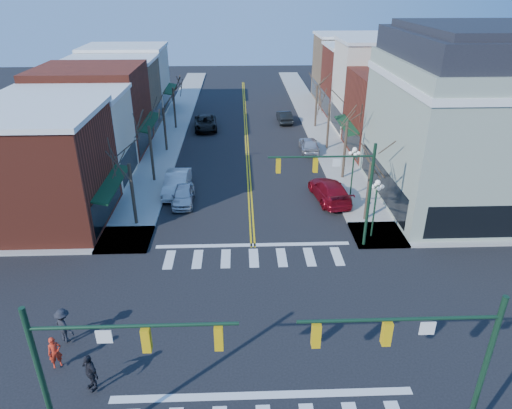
{
  "coord_description": "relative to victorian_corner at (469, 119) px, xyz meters",
  "views": [
    {
      "loc": [
        -0.79,
        -18.52,
        16.0
      ],
      "look_at": [
        0.22,
        8.29,
        2.8
      ],
      "focal_mm": 32.0,
      "sensor_mm": 36.0,
      "label": 1
    }
  ],
  "objects": [
    {
      "name": "pedestrian_red_a",
      "position": [
        -25.76,
        -17.22,
        -5.7
      ],
      "size": [
        0.7,
        0.62,
        1.61
      ],
      "primitive_type": "imported",
      "rotation": [
        0.0,
        0.0,
        0.51
      ],
      "color": "red",
      "rests_on": "sidewalk_left"
    },
    {
      "name": "bldg_right_brick_b",
      "position": [
        -1.0,
        26.5,
        -2.41
      ],
      "size": [
        10.0,
        8.0,
        8.5
      ],
      "primitive_type": "cube",
      "color": "maroon",
      "rests_on": "ground"
    },
    {
      "name": "ground",
      "position": [
        -16.5,
        -14.5,
        -6.66
      ],
      "size": [
        160.0,
        160.0,
        0.0
      ],
      "primitive_type": "plane",
      "color": "black",
      "rests_on": "ground"
    },
    {
      "name": "sidewalk_right",
      "position": [
        -7.75,
        5.5,
        -6.58
      ],
      "size": [
        3.5,
        70.0,
        0.15
      ],
      "primitive_type": "cube",
      "color": "#9E9B93",
      "rests_on": "ground"
    },
    {
      "name": "bldg_left_tan",
      "position": [
        -32.0,
        21.25,
        -2.76
      ],
      "size": [
        10.0,
        7.5,
        7.8
      ],
      "primitive_type": "cube",
      "color": "#90714F",
      "rests_on": "ground"
    },
    {
      "name": "car_left_near",
      "position": [
        -21.84,
        -0.03,
        -5.94
      ],
      "size": [
        1.77,
        4.22,
        1.42
      ],
      "primitive_type": "imported",
      "rotation": [
        0.0,
        0.0,
        0.02
      ],
      "color": "silver",
      "rests_on": "ground"
    },
    {
      "name": "lamppost_corner",
      "position": [
        -8.3,
        -6.0,
        -3.7
      ],
      "size": [
        0.36,
        0.36,
        4.33
      ],
      "color": "#14331E",
      "rests_on": "ground"
    },
    {
      "name": "tree_right_b",
      "position": [
        -8.1,
        4.5,
        -4.07
      ],
      "size": [
        0.24,
        0.24,
        5.18
      ],
      "primitive_type": "cylinder",
      "color": "#382B21",
      "rests_on": "ground"
    },
    {
      "name": "traffic_mast_far_right",
      "position": [
        -10.95,
        -7.1,
        -1.95
      ],
      "size": [
        6.6,
        0.28,
        7.2
      ],
      "color": "#14331E",
      "rests_on": "ground"
    },
    {
      "name": "car_right_far",
      "position": [
        -11.65,
        22.71,
        -5.92
      ],
      "size": [
        1.77,
        4.56,
        1.48
      ],
      "primitive_type": "imported",
      "rotation": [
        0.0,
        0.0,
        3.19
      ],
      "color": "black",
      "rests_on": "ground"
    },
    {
      "name": "car_left_mid",
      "position": [
        -22.57,
        2.02,
        -5.8
      ],
      "size": [
        2.01,
        5.27,
        1.72
      ],
      "primitive_type": "imported",
      "rotation": [
        0.0,
        0.0,
        -0.04
      ],
      "color": "silver",
      "rests_on": "ground"
    },
    {
      "name": "tree_right_a",
      "position": [
        -8.1,
        -3.5,
        -4.35
      ],
      "size": [
        0.24,
        0.24,
        4.62
      ],
      "primitive_type": "cylinder",
      "color": "#382B21",
      "rests_on": "ground"
    },
    {
      "name": "tree_left_c",
      "position": [
        -24.9,
        12.5,
        -4.38
      ],
      "size": [
        0.24,
        0.24,
        4.55
      ],
      "primitive_type": "cylinder",
      "color": "#382B21",
      "rests_on": "ground"
    },
    {
      "name": "pedestrian_dark_b",
      "position": [
        -25.9,
        -15.56,
        -5.58
      ],
      "size": [
        1.37,
        1.27,
        1.85
      ],
      "primitive_type": "imported",
      "rotation": [
        0.0,
        0.0,
        2.51
      ],
      "color": "black",
      "rests_on": "sidewalk_left"
    },
    {
      "name": "pedestrian_dark_a",
      "position": [
        -23.8,
        -18.55,
        -5.58
      ],
      "size": [
        1.11,
        1.06,
        1.85
      ],
      "primitive_type": "imported",
      "rotation": [
        0.0,
        0.0,
        -0.73
      ],
      "color": "black",
      "rests_on": "sidewalk_left"
    },
    {
      "name": "victorian_corner",
      "position": [
        0.0,
        0.0,
        0.0
      ],
      "size": [
        12.25,
        14.25,
        13.3
      ],
      "color": "#929F8A",
      "rests_on": "ground"
    },
    {
      "name": "bldg_left_stucco_a",
      "position": [
        -32.0,
        5.0,
        -2.91
      ],
      "size": [
        10.0,
        7.0,
        7.5
      ],
      "primitive_type": "cube",
      "color": "beige",
      "rests_on": "ground"
    },
    {
      "name": "car_right_mid",
      "position": [
        -10.1,
        11.86,
        -5.9
      ],
      "size": [
        1.81,
        4.45,
        1.51
      ],
      "primitive_type": "imported",
      "rotation": [
        0.0,
        0.0,
        3.14
      ],
      "color": "#BDBCC1",
      "rests_on": "ground"
    },
    {
      "name": "bldg_right_tan",
      "position": [
        -1.0,
        34.5,
        -2.16
      ],
      "size": [
        10.0,
        8.0,
        9.0
      ],
      "primitive_type": "cube",
      "color": "#90714F",
      "rests_on": "ground"
    },
    {
      "name": "traffic_mast_near_left",
      "position": [
        -22.05,
        -21.9,
        -1.95
      ],
      "size": [
        6.6,
        0.28,
        7.2
      ],
      "color": "#14331E",
      "rests_on": "ground"
    },
    {
      "name": "bldg_right_stucco",
      "position": [
        -1.0,
        19.0,
        -1.66
      ],
      "size": [
        10.0,
        7.0,
        10.0
      ],
      "primitive_type": "cube",
      "color": "beige",
      "rests_on": "ground"
    },
    {
      "name": "car_right_near",
      "position": [
        -10.1,
        0.11,
        -5.83
      ],
      "size": [
        3.09,
        5.99,
        1.66
      ],
      "primitive_type": "imported",
      "rotation": [
        0.0,
        0.0,
        3.28
      ],
      "color": "maroon",
      "rests_on": "ground"
    },
    {
      "name": "tree_left_b",
      "position": [
        -24.9,
        4.5,
        -4.14
      ],
      "size": [
        0.24,
        0.24,
        5.04
      ],
      "primitive_type": "cylinder",
      "color": "#382B21",
      "rests_on": "ground"
    },
    {
      "name": "car_left_far",
      "position": [
        -21.3,
        20.1,
        -5.88
      ],
      "size": [
        3.04,
        5.79,
        1.56
      ],
      "primitive_type": "imported",
      "rotation": [
        0.0,
        0.0,
        0.08
      ],
      "color": "black",
      "rests_on": "ground"
    },
    {
      "name": "tree_left_d",
      "position": [
        -24.9,
        20.5,
        -4.21
      ],
      "size": [
        0.24,
        0.24,
        4.9
      ],
      "primitive_type": "cylinder",
      "color": "#382B21",
      "rests_on": "ground"
    },
    {
      "name": "bldg_left_brick_a",
      "position": [
        -32.0,
        -2.75,
        -2.66
      ],
      "size": [
        10.0,
        8.5,
        8.0
      ],
      "primitive_type": "cube",
      "color": "maroon",
      "rests_on": "ground"
    },
    {
      "name": "tree_left_a",
      "position": [
        -24.9,
        -3.5,
        -4.28
      ],
      "size": [
        0.24,
        0.24,
        4.76
      ],
      "primitive_type": "cylinder",
      "color": "#382B21",
      "rests_on": "ground"
    },
    {
      "name": "tree_right_d",
      "position": [
        -8.1,
        20.5,
        -4.17
      ],
      "size": [
        0.24,
        0.24,
        4.97
      ],
      "primitive_type": "cylinder",
      "color": "#382B21",
      "rests_on": "ground"
    },
    {
      "name": "bldg_left_stucco_b",
      "position": [
        -32.0,
        29.0,
        -2.56
      ],
      "size": [
        10.0,
        8.0,
        8.2
      ],
      "primitive_type": "cube",
      "color": "beige",
      "rests_on": "ground"
    },
    {
      "name": "traffic_mast_near_right",
      "position": [
        -10.95,
        -21.9,
        -1.95
      ],
      "size": [
        6.6,
        0.28,
        7.2
      ],
      "color": "#14331E",
      "rests_on": "ground"
    },
    {
      "name": "sidewalk_left",
      "position": [
        -25.25,
        5.5,
        -6.58
      ],
      "size": [
        3.5,
        70.0,
        0.15
      ],
      "primitive_type": "cube",
      "color": "#9E9B93",
      "rests_on": "ground"
    },
    {
      "name": "lamppost_midblock",
      "position": [
        -8.3,
        0.5,
        -3.7
      ],
      "size": [
        0.36,
        0.36,
        4.33
      ],
      "color": "#14331E",
      "rests_on": "ground"
    },
    {
      "name": "bldg_right_brick_a",
      "position": [
        -1.0,
        11.25,
        -2.66
      ],
      "size": [
        10.0,
        8.5,
        8.0
      ],
      "primitive_type": "cube",
      "color": "maroon",
      "rests_on": "ground"
    },
    {
      "name": "tree_right_c",
      "position": [
        -8.1,
        12.5,
        -4.24
      ],
      "size": [
        0.24,
        0.24,
        4.83
      ],
      "primitive_type": "cylinder",
      "color": "#382B21",
      "rests_on": "ground"
    },
    {
      "name": "bldg_left_brick_b",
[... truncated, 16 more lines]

